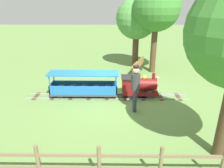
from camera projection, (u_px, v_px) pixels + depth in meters
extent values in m
plane|color=#608442|center=(112.00, 97.00, 8.21)|extent=(60.00, 60.00, 0.00)
cube|color=gray|center=(107.00, 94.00, 8.41)|extent=(0.03, 6.40, 0.04)
cube|color=gray|center=(107.00, 99.00, 8.01)|extent=(0.03, 6.40, 0.04)
cube|color=#4C3828|center=(36.00, 96.00, 8.25)|extent=(0.67, 0.14, 0.03)
cube|color=#4C3828|center=(54.00, 96.00, 8.24)|extent=(0.67, 0.14, 0.03)
cube|color=#4C3828|center=(72.00, 96.00, 8.23)|extent=(0.67, 0.14, 0.03)
cube|color=#4C3828|center=(89.00, 96.00, 8.22)|extent=(0.67, 0.14, 0.03)
cube|color=#4C3828|center=(107.00, 96.00, 8.21)|extent=(0.67, 0.14, 0.03)
cube|color=#4C3828|center=(125.00, 97.00, 8.20)|extent=(0.67, 0.14, 0.03)
cube|color=#4C3828|center=(143.00, 97.00, 8.19)|extent=(0.67, 0.14, 0.03)
cube|color=#4C3828|center=(160.00, 97.00, 8.18)|extent=(0.67, 0.14, 0.03)
cube|color=#4C3828|center=(178.00, 97.00, 8.17)|extent=(0.67, 0.14, 0.03)
cube|color=maroon|center=(140.00, 92.00, 8.12)|extent=(0.55, 1.40, 0.10)
cylinder|color=maroon|center=(145.00, 84.00, 7.99)|extent=(0.44, 0.85, 0.44)
cylinder|color=#B7932D|center=(156.00, 84.00, 7.99)|extent=(0.37, 0.02, 0.37)
cylinder|color=maroon|center=(154.00, 76.00, 7.87)|extent=(0.12, 0.12, 0.22)
sphere|color=#B7932D|center=(144.00, 77.00, 7.89)|extent=(0.16, 0.16, 0.16)
cube|color=maroon|center=(128.00, 84.00, 8.01)|extent=(0.55, 0.45, 0.55)
cube|color=black|center=(128.00, 77.00, 7.90)|extent=(0.63, 0.53, 0.04)
sphere|color=#F2EAB2|center=(158.00, 78.00, 7.89)|extent=(0.10, 0.10, 0.10)
cylinder|color=#2D2D2D|center=(148.00, 90.00, 8.32)|extent=(0.05, 0.32, 0.32)
cylinder|color=#2D2D2D|center=(149.00, 95.00, 7.92)|extent=(0.05, 0.32, 0.32)
cylinder|color=#2D2D2D|center=(131.00, 90.00, 8.33)|extent=(0.05, 0.32, 0.32)
cylinder|color=#2D2D2D|center=(131.00, 95.00, 7.93)|extent=(0.05, 0.32, 0.32)
cube|color=#3F3F3F|center=(84.00, 93.00, 8.16)|extent=(0.63, 2.60, 0.08)
cube|color=blue|center=(85.00, 85.00, 8.36)|extent=(0.04, 2.60, 0.35)
cube|color=blue|center=(83.00, 90.00, 7.81)|extent=(0.04, 2.60, 0.35)
cube|color=blue|center=(117.00, 88.00, 8.07)|extent=(0.63, 0.04, 0.35)
cube|color=blue|center=(52.00, 87.00, 8.10)|extent=(0.63, 0.04, 0.35)
cylinder|color=blue|center=(116.00, 80.00, 8.26)|extent=(0.04, 0.04, 0.75)
cylinder|color=blue|center=(116.00, 86.00, 7.73)|extent=(0.04, 0.04, 0.75)
cylinder|color=blue|center=(54.00, 80.00, 8.29)|extent=(0.04, 0.04, 0.75)
cylinder|color=blue|center=(50.00, 85.00, 7.76)|extent=(0.04, 0.04, 0.75)
cube|color=blue|center=(83.00, 73.00, 7.87)|extent=(0.73, 2.70, 0.04)
cube|color=brown|center=(61.00, 89.00, 8.12)|extent=(0.47, 0.20, 0.24)
cube|color=brown|center=(73.00, 89.00, 8.11)|extent=(0.47, 0.20, 0.24)
cube|color=brown|center=(84.00, 89.00, 8.10)|extent=(0.47, 0.20, 0.24)
cube|color=brown|center=(96.00, 89.00, 8.10)|extent=(0.47, 0.20, 0.24)
cube|color=brown|center=(107.00, 89.00, 8.09)|extent=(0.47, 0.20, 0.24)
cylinder|color=#262626|center=(107.00, 91.00, 8.36)|extent=(0.04, 0.24, 0.24)
cylinder|color=#262626|center=(107.00, 95.00, 7.96)|extent=(0.04, 0.24, 0.24)
cylinder|color=#262626|center=(63.00, 91.00, 8.38)|extent=(0.04, 0.24, 0.24)
cylinder|color=#262626|center=(60.00, 95.00, 7.98)|extent=(0.04, 0.24, 0.24)
cylinder|color=#282D47|center=(134.00, 99.00, 7.11)|extent=(0.12, 0.12, 0.80)
cylinder|color=#282D47|center=(135.00, 101.00, 6.94)|extent=(0.12, 0.12, 0.80)
cylinder|color=#333338|center=(136.00, 82.00, 6.78)|extent=(0.30, 0.30, 0.55)
sphere|color=tan|center=(136.00, 70.00, 6.64)|extent=(0.22, 0.22, 0.22)
cylinder|color=black|center=(136.00, 67.00, 6.59)|extent=(0.20, 0.20, 0.06)
cube|color=olive|center=(137.00, 65.00, 10.94)|extent=(1.36, 0.80, 0.06)
cube|color=olive|center=(141.00, 62.00, 10.81)|extent=(1.24, 0.46, 0.40)
cube|color=#333333|center=(135.00, 72.00, 10.52)|extent=(0.18, 0.33, 0.42)
cube|color=#333333|center=(139.00, 66.00, 11.52)|extent=(0.18, 0.33, 0.42)
cylinder|color=#4C3823|center=(135.00, 50.00, 11.82)|extent=(0.35, 0.35, 1.94)
sphere|color=#4C8E42|center=(137.00, 18.00, 11.18)|extent=(2.25, 2.25, 2.25)
cylinder|color=#4C3823|center=(154.00, 49.00, 10.81)|extent=(0.31, 0.31, 2.48)
sphere|color=#3D7F33|center=(157.00, 7.00, 10.06)|extent=(2.34, 2.34, 2.34)
cylinder|color=#756047|center=(38.00, 164.00, 4.16)|extent=(0.08, 0.08, 0.90)
cylinder|color=#756047|center=(99.00, 165.00, 4.14)|extent=(0.08, 0.08, 0.90)
cylinder|color=#756047|center=(160.00, 165.00, 4.12)|extent=(0.08, 0.08, 0.90)
cylinder|color=#756047|center=(222.00, 166.00, 4.11)|extent=(0.08, 0.08, 0.90)
cube|color=#756047|center=(99.00, 156.00, 4.06)|extent=(0.04, 7.40, 0.06)
cube|color=#756047|center=(99.00, 168.00, 4.17)|extent=(0.04, 7.40, 0.06)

